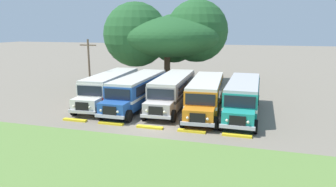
{
  "coord_description": "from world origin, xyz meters",
  "views": [
    {
      "loc": [
        7.26,
        -20.82,
        7.27
      ],
      "look_at": [
        0.0,
        4.13,
        1.6
      ],
      "focal_mm": 32.69,
      "sensor_mm": 36.0,
      "label": 1
    }
  ],
  "objects_px": {
    "parked_bus_slot_1": "(138,90)",
    "parked_bus_slot_3": "(206,94)",
    "parked_bus_slot_0": "(110,87)",
    "utility_pole": "(89,67)",
    "parked_bus_slot_4": "(243,96)",
    "parked_bus_slot_2": "(173,90)",
    "broad_shade_tree": "(167,35)"
  },
  "relations": [
    {
      "from": "parked_bus_slot_4",
      "to": "utility_pole",
      "type": "xyz_separation_m",
      "value": [
        -15.47,
        1.57,
        1.69
      ]
    },
    {
      "from": "parked_bus_slot_0",
      "to": "parked_bus_slot_1",
      "type": "distance_m",
      "value": 3.13
    },
    {
      "from": "parked_bus_slot_2",
      "to": "broad_shade_tree",
      "type": "bearing_deg",
      "value": -163.46
    },
    {
      "from": "parked_bus_slot_2",
      "to": "utility_pole",
      "type": "distance_m",
      "value": 9.27
    },
    {
      "from": "parked_bus_slot_1",
      "to": "parked_bus_slot_4",
      "type": "bearing_deg",
      "value": 90.86
    },
    {
      "from": "parked_bus_slot_4",
      "to": "utility_pole",
      "type": "relative_size",
      "value": 1.79
    },
    {
      "from": "broad_shade_tree",
      "to": "utility_pole",
      "type": "distance_m",
      "value": 12.08
    },
    {
      "from": "parked_bus_slot_0",
      "to": "broad_shade_tree",
      "type": "bearing_deg",
      "value": 164.86
    },
    {
      "from": "parked_bus_slot_1",
      "to": "parked_bus_slot_4",
      "type": "relative_size",
      "value": 1.0
    },
    {
      "from": "parked_bus_slot_1",
      "to": "broad_shade_tree",
      "type": "relative_size",
      "value": 0.71
    },
    {
      "from": "parked_bus_slot_2",
      "to": "parked_bus_slot_3",
      "type": "bearing_deg",
      "value": 71.68
    },
    {
      "from": "parked_bus_slot_4",
      "to": "broad_shade_tree",
      "type": "bearing_deg",
      "value": -139.05
    },
    {
      "from": "parked_bus_slot_1",
      "to": "parked_bus_slot_3",
      "type": "height_order",
      "value": "same"
    },
    {
      "from": "parked_bus_slot_1",
      "to": "parked_bus_slot_4",
      "type": "height_order",
      "value": "same"
    },
    {
      "from": "parked_bus_slot_3",
      "to": "utility_pole",
      "type": "distance_m",
      "value": 12.56
    },
    {
      "from": "parked_bus_slot_2",
      "to": "parked_bus_slot_3",
      "type": "height_order",
      "value": "same"
    },
    {
      "from": "parked_bus_slot_0",
      "to": "parked_bus_slot_1",
      "type": "bearing_deg",
      "value": 76.53
    },
    {
      "from": "parked_bus_slot_2",
      "to": "parked_bus_slot_4",
      "type": "height_order",
      "value": "same"
    },
    {
      "from": "parked_bus_slot_0",
      "to": "parked_bus_slot_2",
      "type": "height_order",
      "value": "same"
    },
    {
      "from": "parked_bus_slot_0",
      "to": "parked_bus_slot_2",
      "type": "bearing_deg",
      "value": 89.95
    },
    {
      "from": "parked_bus_slot_0",
      "to": "utility_pole",
      "type": "height_order",
      "value": "utility_pole"
    },
    {
      "from": "parked_bus_slot_1",
      "to": "broad_shade_tree",
      "type": "bearing_deg",
      "value": -176.46
    },
    {
      "from": "parked_bus_slot_1",
      "to": "broad_shade_tree",
      "type": "xyz_separation_m",
      "value": [
        -0.7,
        12.15,
        4.65
      ]
    },
    {
      "from": "parked_bus_slot_2",
      "to": "utility_pole",
      "type": "relative_size",
      "value": 1.79
    },
    {
      "from": "parked_bus_slot_1",
      "to": "parked_bus_slot_4",
      "type": "distance_m",
      "value": 9.52
    },
    {
      "from": "parked_bus_slot_0",
      "to": "utility_pole",
      "type": "xyz_separation_m",
      "value": [
        -2.87,
        1.14,
        1.69
      ]
    },
    {
      "from": "parked_bus_slot_3",
      "to": "parked_bus_slot_1",
      "type": "bearing_deg",
      "value": -93.77
    },
    {
      "from": "parked_bus_slot_4",
      "to": "broad_shade_tree",
      "type": "xyz_separation_m",
      "value": [
        -10.23,
        12.04,
        4.65
      ]
    },
    {
      "from": "parked_bus_slot_2",
      "to": "parked_bus_slot_4",
      "type": "relative_size",
      "value": 1.0
    },
    {
      "from": "parked_bus_slot_4",
      "to": "parked_bus_slot_2",
      "type": "bearing_deg",
      "value": -96.64
    },
    {
      "from": "parked_bus_slot_1",
      "to": "parked_bus_slot_2",
      "type": "height_order",
      "value": "same"
    },
    {
      "from": "parked_bus_slot_0",
      "to": "parked_bus_slot_4",
      "type": "bearing_deg",
      "value": 84.47
    }
  ]
}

